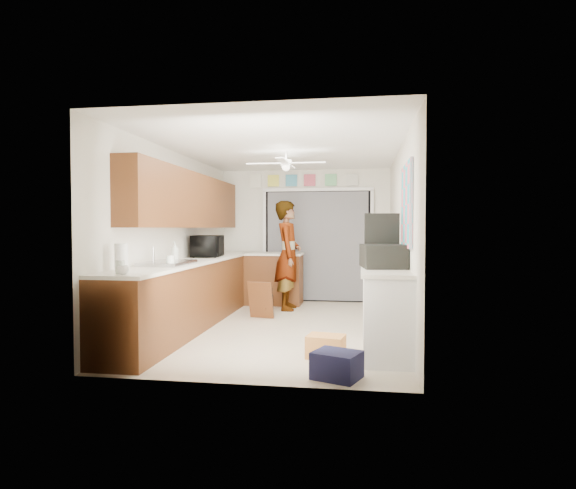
{
  "coord_description": "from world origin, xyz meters",
  "views": [
    {
      "loc": [
        1.07,
        -6.63,
        1.4
      ],
      "look_at": [
        0.0,
        0.4,
        1.15
      ],
      "focal_mm": 30.0,
      "sensor_mm": 36.0,
      "label": 1
    }
  ],
  "objects": [
    {
      "name": "wall_front",
      "position": [
        0.0,
        -2.5,
        1.25
      ],
      "size": [
        3.2,
        0.0,
        3.2
      ],
      "primitive_type": "plane",
      "rotation": [
        -1.57,
        0.0,
        0.0
      ],
      "color": "silver",
      "rests_on": "ground"
    },
    {
      "name": "ceiling",
      "position": [
        0.0,
        0.0,
        2.5
      ],
      "size": [
        5.0,
        5.0,
        0.0
      ],
      "primitive_type": "plane",
      "rotation": [
        3.14,
        0.0,
        0.0
      ],
      "color": "white",
      "rests_on": "ground"
    },
    {
      "name": "faucet",
      "position": [
        -1.48,
        -1.0,
        1.05
      ],
      "size": [
        0.03,
        0.03,
        0.22
      ],
      "primitive_type": "cylinder",
      "color": "silver",
      "rests_on": "left_countertop"
    },
    {
      "name": "microwave",
      "position": [
        -1.32,
        0.65,
        1.11
      ],
      "size": [
        0.47,
        0.65,
        0.34
      ],
      "primitive_type": "imported",
      "rotation": [
        0.0,
        0.0,
        1.67
      ],
      "color": "black",
      "rests_on": "left_countertop"
    },
    {
      "name": "suitcase_rim",
      "position": [
        1.32,
        -1.02,
        0.96
      ],
      "size": [
        0.51,
        0.63,
        0.02
      ],
      "primitive_type": "cube",
      "rotation": [
        0.0,
        0.0,
        0.13
      ],
      "color": "yellow",
      "rests_on": "suitcase"
    },
    {
      "name": "suitcase",
      "position": [
        1.32,
        -1.02,
        1.07
      ],
      "size": [
        0.54,
        0.67,
        0.27
      ],
      "primitive_type": "cube",
      "rotation": [
        0.0,
        0.0,
        0.13
      ],
      "color": "black",
      "rests_on": "right_counter_top"
    },
    {
      "name": "header_frame_3",
      "position": [
        0.5,
        2.47,
        2.3
      ],
      "size": [
        0.22,
        0.02,
        0.22
      ],
      "primitive_type": "cube",
      "color": "#6ABA7D",
      "rests_on": "wall_back"
    },
    {
      "name": "man",
      "position": [
        -0.16,
        1.46,
        0.93
      ],
      "size": [
        0.49,
        0.71,
        1.86
      ],
      "primitive_type": "imported",
      "rotation": [
        0.0,
        0.0,
        1.65
      ],
      "color": "white",
      "rests_on": "floor"
    },
    {
      "name": "navy_crate",
      "position": [
        0.86,
        -2.2,
        0.13
      ],
      "size": [
        0.51,
        0.47,
        0.25
      ],
      "primitive_type": "cube",
      "rotation": [
        0.0,
        0.0,
        -0.37
      ],
      "color": "#141533",
      "rests_on": "floor"
    },
    {
      "name": "cardboard_box",
      "position": [
        0.7,
        -1.51,
        0.12
      ],
      "size": [
        0.43,
        0.35,
        0.24
      ],
      "primitive_type": "cube",
      "rotation": [
        0.0,
        0.0,
        -0.17
      ],
      "color": "#C9823F",
      "rests_on": "floor"
    },
    {
      "name": "header_frame_4",
      "position": [
        0.9,
        2.47,
        2.3
      ],
      "size": [
        0.22,
        0.02,
        0.22
      ],
      "primitive_type": "cube",
      "color": "beige",
      "rests_on": "wall_back"
    },
    {
      "name": "jar_a",
      "position": [
        -1.14,
        -1.29,
        1.01
      ],
      "size": [
        0.12,
        0.12,
        0.13
      ],
      "primitive_type": "cylinder",
      "rotation": [
        0.0,
        0.0,
        0.4
      ],
      "color": "silver",
      "rests_on": "left_countertop"
    },
    {
      "name": "dog",
      "position": [
        -0.43,
        0.98,
        0.22
      ],
      "size": [
        0.34,
        0.6,
        0.45
      ],
      "primitive_type": "cube",
      "rotation": [
        0.0,
        0.0,
        0.18
      ],
      "color": "black",
      "rests_on": "floor"
    },
    {
      "name": "cabinet_door_panel",
      "position": [
        -0.45,
        0.57,
        0.29
      ],
      "size": [
        0.4,
        0.21,
        0.57
      ],
      "primitive_type": "cube",
      "rotation": [
        0.21,
        0.0,
        -0.17
      ],
      "color": "#5D2F16",
      "rests_on": "floor"
    },
    {
      "name": "peninsula_top",
      "position": [
        -0.5,
        2.0,
        0.92
      ],
      "size": [
        1.04,
        0.64,
        0.04
      ],
      "primitive_type": "cube",
      "color": "white",
      "rests_on": "peninsula_base"
    },
    {
      "name": "paper_towel_roll",
      "position": [
        -1.41,
        -1.93,
        1.09
      ],
      "size": [
        0.17,
        0.17,
        0.29
      ],
      "primitive_type": "cylinder",
      "rotation": [
        0.0,
        0.0,
        0.34
      ],
      "color": "white",
      "rests_on": "left_countertop"
    },
    {
      "name": "upper_cabinets",
      "position": [
        -1.44,
        0.2,
        1.8
      ],
      "size": [
        0.32,
        4.0,
        0.8
      ],
      "primitive_type": "cube",
      "color": "#5D2F16",
      "rests_on": "wall_left"
    },
    {
      "name": "header_frame_2",
      "position": [
        0.1,
        2.47,
        2.3
      ],
      "size": [
        0.22,
        0.02,
        0.22
      ],
      "primitive_type": "cube",
      "color": "#C74A60",
      "rests_on": "wall_back"
    },
    {
      "name": "header_frame_1",
      "position": [
        -0.25,
        2.47,
        2.3
      ],
      "size": [
        0.22,
        0.02,
        0.22
      ],
      "primitive_type": "cube",
      "color": "#4598B9",
      "rests_on": "wall_back"
    },
    {
      "name": "ceiling_fan",
      "position": [
        0.0,
        0.2,
        2.32
      ],
      "size": [
        1.14,
        1.14,
        0.24
      ],
      "primitive_type": "cube",
      "color": "white",
      "rests_on": "ceiling"
    },
    {
      "name": "curtain_panel",
      "position": [
        0.25,
        2.43,
        1.05
      ],
      "size": [
        1.9,
        0.03,
        2.05
      ],
      "primitive_type": "cube",
      "color": "slate",
      "rests_on": "wall_back"
    },
    {
      "name": "header_frame_0",
      "position": [
        -0.6,
        2.47,
        2.3
      ],
      "size": [
        0.22,
        0.02,
        0.22
      ],
      "primitive_type": "cube",
      "color": "#E7E44D",
      "rests_on": "wall_back"
    },
    {
      "name": "door_trim_head",
      "position": [
        0.25,
        2.44,
        2.12
      ],
      "size": [
        2.1,
        0.04,
        0.06
      ],
      "primitive_type": "cube",
      "color": "white",
      "rests_on": "wall_back"
    },
    {
      "name": "floor",
      "position": [
        0.0,
        0.0,
        0.0
      ],
      "size": [
        5.0,
        5.0,
        0.0
      ],
      "primitive_type": "plane",
      "color": "#C3B29D",
      "rests_on": "ground"
    },
    {
      "name": "route66_sign",
      "position": [
        -0.95,
        2.47,
        2.3
      ],
      "size": [
        0.22,
        0.02,
        0.26
      ],
      "primitive_type": "cube",
      "color": "silver",
      "rests_on": "wall_back"
    },
    {
      "name": "abstract_painting",
      "position": [
        1.58,
        -1.0,
        1.65
      ],
      "size": [
        0.03,
        1.15,
        0.95
      ],
      "primitive_type": "cube",
      "color": "#EF5872",
      "rests_on": "wall_right"
    },
    {
      "name": "door_trim_right",
      "position": [
        1.27,
        2.44,
        1.05
      ],
      "size": [
        0.06,
        0.04,
        2.1
      ],
      "primitive_type": "cube",
      "color": "white",
      "rests_on": "wall_back"
    },
    {
      "name": "peninsula_base",
      "position": [
        -0.5,
        2.0,
        0.45
      ],
      "size": [
        1.0,
        0.6,
        0.9
      ],
      "primitive_type": "cube",
      "color": "#5D2F16",
      "rests_on": "floor"
    },
    {
      "name": "back_opening_recess",
      "position": [
        0.25,
        2.47,
        1.05
      ],
      "size": [
        2.0,
        0.06,
        2.1
      ],
      "primitive_type": "cube",
      "color": "black",
      "rests_on": "wall_back"
    },
    {
      "name": "sink_basin",
      "position": [
        -1.29,
        -1.0,
        0.95
      ],
      "size": [
        0.5,
        0.76,
        0.06
      ],
      "primitive_type": "cube",
      "color": "silver",
      "rests_on": "left_countertop"
    },
    {
      "name": "wall_right",
      "position": [
        1.6,
        0.0,
        1.25
      ],
      "size": [
        0.0,
        5.0,
        5.0
      ],
      "primitive_type": "plane",
      "rotation": [
        1.57,
        0.0,
        -1.57
      ],
      "color": "silver",
      "rests_on": "ground"
    },
    {
      "name": "right_counter_top",
      "position": [
        1.34,
        -1.2,
        0.92
      ],
      "size": [
        0.54,
        1.44,
        0.04
      ],
      "primitive_type": "cube",
      "color": "white",
      "rests_on": "right_counter_base"
    },
    {
      "name": "left_base_cabinets",
      "position": [
        -1.3,
        0.0,
        0.45
      ],
      "size": [
        0.6,
        4.8,
        0.9
      ],
      "primitive_type": "cube",
      "color": "#5D2F16",
      "rests_on": "floor"
    },
    {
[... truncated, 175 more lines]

